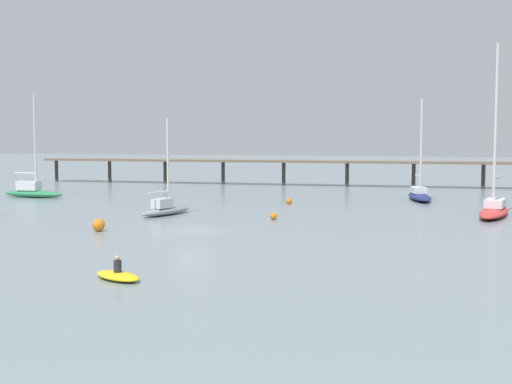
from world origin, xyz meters
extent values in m
plane|color=gray|center=(0.00, 0.00, 0.00)|extent=(400.00, 400.00, 0.00)
cube|color=brown|center=(0.00, 46.06, 3.34)|extent=(80.74, 5.98, 0.30)
cylinder|color=#38332D|center=(-39.31, 44.86, 1.60)|extent=(0.50, 0.50, 3.19)
cylinder|color=#38332D|center=(-30.58, 45.13, 1.60)|extent=(0.50, 0.50, 3.19)
cylinder|color=#38332D|center=(-21.84, 45.39, 1.60)|extent=(0.50, 0.50, 3.19)
cylinder|color=#38332D|center=(-13.10, 45.66, 1.60)|extent=(0.50, 0.50, 3.19)
cylinder|color=#38332D|center=(-4.37, 45.92, 1.60)|extent=(0.50, 0.50, 3.19)
cylinder|color=#38332D|center=(4.37, 46.19, 1.60)|extent=(0.50, 0.50, 3.19)
cylinder|color=#38332D|center=(13.10, 46.45, 1.60)|extent=(0.50, 0.50, 3.19)
cylinder|color=#38332D|center=(21.84, 46.72, 1.60)|extent=(0.50, 0.50, 3.19)
ellipsoid|color=#287F4C|center=(-26.64, 20.22, 0.39)|extent=(7.53, 2.11, 0.78)
cube|color=silver|center=(-27.24, 20.25, 1.29)|extent=(2.63, 1.33, 1.01)
cylinder|color=silver|center=(-26.27, 20.20, 6.01)|extent=(0.21, 0.21, 10.46)
cylinder|color=silver|center=(-27.64, 20.27, 2.67)|extent=(2.74, 0.32, 0.17)
ellipsoid|color=navy|center=(14.47, 28.43, 0.36)|extent=(3.52, 8.95, 0.71)
cube|color=silver|center=(14.35, 29.12, 1.02)|extent=(1.85, 2.97, 0.63)
cylinder|color=silver|center=(14.55, 28.00, 5.65)|extent=(0.22, 0.22, 9.88)
cylinder|color=silver|center=(14.26, 29.58, 2.49)|extent=(0.77, 3.19, 0.18)
ellipsoid|color=gray|center=(-5.84, 8.58, 0.32)|extent=(3.01, 6.28, 0.64)
cube|color=silver|center=(-5.97, 8.11, 1.04)|extent=(1.44, 2.01, 0.79)
cylinder|color=silver|center=(-5.75, 8.88, 4.42)|extent=(0.19, 0.19, 7.54)
cylinder|color=silver|center=(-6.11, 7.62, 2.00)|extent=(0.86, 2.55, 0.15)
ellipsoid|color=red|center=(20.94, 14.96, 0.36)|extent=(3.73, 9.44, 0.72)
cube|color=silver|center=(21.08, 15.69, 1.06)|extent=(2.04, 3.56, 0.67)
cylinder|color=silver|center=(20.86, 14.51, 7.47)|extent=(0.23, 0.23, 13.50)
cylinder|color=silver|center=(21.28, 16.77, 3.15)|extent=(1.03, 4.55, 0.18)
ellipsoid|color=yellow|center=(2.38, -16.06, 0.17)|extent=(3.11, 2.46, 0.35)
cylinder|color=#26262D|center=(2.38, -16.06, 0.62)|extent=(0.49, 0.49, 0.55)
sphere|color=tan|center=(2.38, -16.06, 1.02)|extent=(0.24, 0.24, 0.24)
sphere|color=orange|center=(2.18, 20.46, 0.31)|extent=(0.62, 0.62, 0.62)
sphere|color=orange|center=(-6.41, -1.94, 0.44)|extent=(0.88, 0.88, 0.88)
sphere|color=orange|center=(3.76, 7.87, 0.29)|extent=(0.57, 0.57, 0.57)
camera|label=1|loc=(16.69, -43.49, 6.52)|focal=46.71mm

